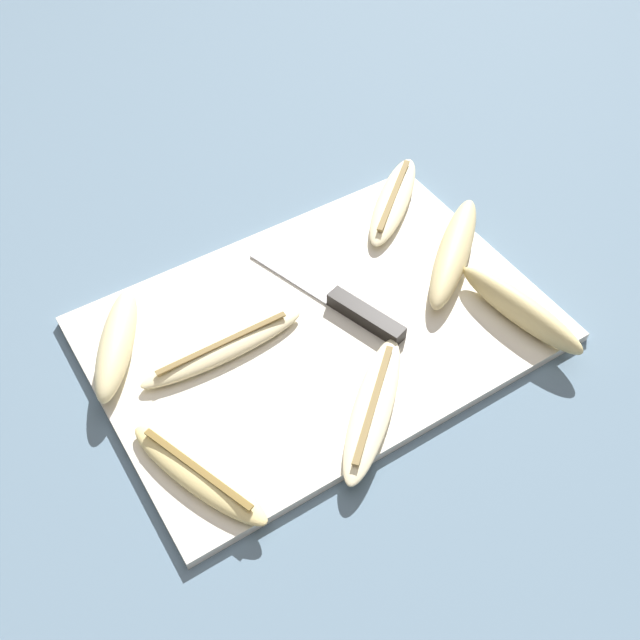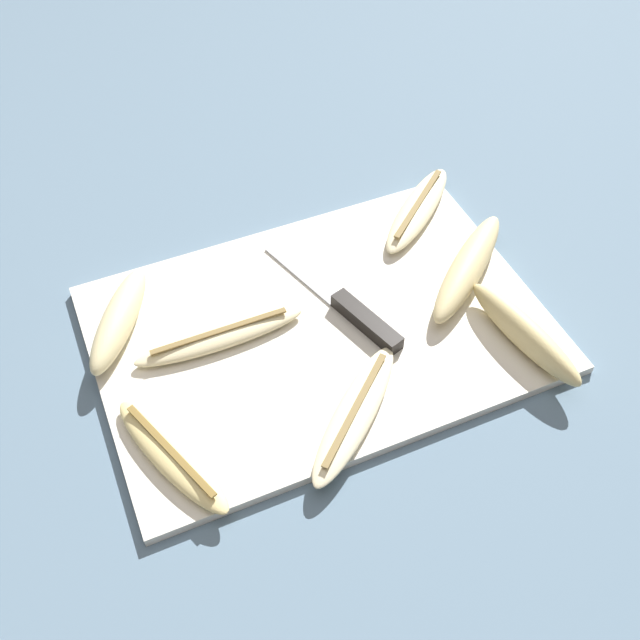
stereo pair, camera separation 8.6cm
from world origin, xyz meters
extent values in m
plane|color=slate|center=(0.00, 0.00, 0.00)|extent=(4.00, 4.00, 0.00)
cube|color=silver|center=(0.00, 0.00, 0.01)|extent=(0.51, 0.35, 0.01)
cube|color=black|center=(0.05, -0.02, 0.02)|extent=(0.05, 0.10, 0.02)
cube|color=#B7BABF|center=(0.01, 0.09, 0.01)|extent=(0.06, 0.13, 0.00)
ellipsoid|color=#DBC684|center=(0.20, -0.12, 0.03)|extent=(0.06, 0.18, 0.04)
ellipsoid|color=beige|center=(-0.02, -0.13, 0.02)|extent=(0.17, 0.16, 0.02)
cube|color=olive|center=(-0.02, -0.13, 0.03)|extent=(0.12, 0.11, 0.00)
ellipsoid|color=beige|center=(0.20, 0.00, 0.03)|extent=(0.18, 0.16, 0.04)
ellipsoid|color=#EDD689|center=(-0.21, -0.10, 0.02)|extent=(0.10, 0.18, 0.02)
cube|color=olive|center=(-0.21, -0.10, 0.03)|extent=(0.06, 0.13, 0.00)
ellipsoid|color=beige|center=(-0.11, 0.02, 0.02)|extent=(0.20, 0.04, 0.02)
cube|color=olive|center=(-0.11, 0.02, 0.03)|extent=(0.16, 0.01, 0.00)
ellipsoid|color=beige|center=(-0.21, 0.09, 0.03)|extent=(0.12, 0.15, 0.04)
ellipsoid|color=beige|center=(0.20, 0.13, 0.02)|extent=(0.17, 0.15, 0.02)
cube|color=olive|center=(0.20, 0.13, 0.03)|extent=(0.12, 0.10, 0.00)
camera|label=1|loc=(-0.30, -0.47, 0.68)|focal=42.00mm
camera|label=2|loc=(-0.22, -0.51, 0.68)|focal=42.00mm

